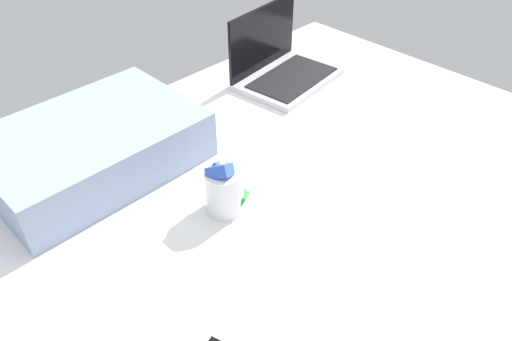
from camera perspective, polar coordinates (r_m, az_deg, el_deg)
bed_mattress at (r=123.42cm, az=4.63°, el=-7.70°), size 180.00×140.00×18.00cm
laptop at (r=167.12cm, az=2.95°, el=11.78°), size 35.48×26.73×23.00cm
snack_cup at (r=113.83cm, az=-3.61°, el=-2.14°), size 10.57×10.01×15.02cm
pillow at (r=131.96cm, az=-18.31°, el=2.60°), size 52.00×36.00×13.00cm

